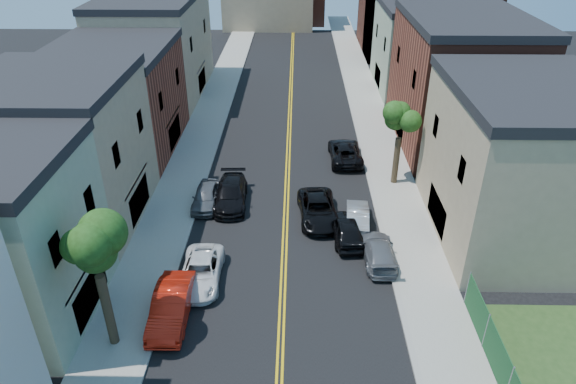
{
  "coord_description": "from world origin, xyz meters",
  "views": [
    {
      "loc": [
        0.67,
        -3.47,
        18.56
      ],
      "look_at": [
        0.15,
        25.14,
        2.0
      ],
      "focal_mm": 32.07,
      "sensor_mm": 36.0,
      "label": 1
    }
  ],
  "objects_px": {
    "black_car_right": "(347,229)",
    "red_sedan": "(171,306)",
    "silver_car_right": "(357,216)",
    "dark_car_right_far": "(345,152)",
    "grey_car_right": "(379,251)",
    "grey_car_left": "(206,196)",
    "black_car_left": "(231,194)",
    "black_suv_lane": "(318,209)",
    "white_pickup": "(201,271)"
  },
  "relations": [
    {
      "from": "dark_car_right_far",
      "to": "black_suv_lane",
      "type": "bearing_deg",
      "value": 72.49
    },
    {
      "from": "black_car_right",
      "to": "red_sedan",
      "type": "bearing_deg",
      "value": 31.82
    },
    {
      "from": "white_pickup",
      "to": "dark_car_right_far",
      "type": "xyz_separation_m",
      "value": [
        9.1,
        15.19,
        0.08
      ]
    },
    {
      "from": "black_car_left",
      "to": "grey_car_right",
      "type": "relative_size",
      "value": 1.17
    },
    {
      "from": "dark_car_right_far",
      "to": "silver_car_right",
      "type": "bearing_deg",
      "value": 88.51
    },
    {
      "from": "dark_car_right_far",
      "to": "grey_car_left",
      "type": "bearing_deg",
      "value": 33.51
    },
    {
      "from": "black_car_left",
      "to": "dark_car_right_far",
      "type": "bearing_deg",
      "value": 37.28
    },
    {
      "from": "black_car_left",
      "to": "white_pickup",
      "type": "bearing_deg",
      "value": -97.08
    },
    {
      "from": "white_pickup",
      "to": "black_suv_lane",
      "type": "bearing_deg",
      "value": 43.45
    },
    {
      "from": "black_car_left",
      "to": "grey_car_right",
      "type": "distance_m",
      "value": 11.21
    },
    {
      "from": "grey_car_right",
      "to": "white_pickup",
      "type": "bearing_deg",
      "value": 10.4
    },
    {
      "from": "silver_car_right",
      "to": "dark_car_right_far",
      "type": "height_order",
      "value": "dark_car_right_far"
    },
    {
      "from": "white_pickup",
      "to": "grey_car_right",
      "type": "height_order",
      "value": "white_pickup"
    },
    {
      "from": "white_pickup",
      "to": "black_car_right",
      "type": "xyz_separation_m",
      "value": [
        8.32,
        4.16,
        0.09
      ]
    },
    {
      "from": "grey_car_left",
      "to": "black_car_left",
      "type": "xyz_separation_m",
      "value": [
        1.7,
        0.24,
        0.05
      ]
    },
    {
      "from": "black_car_left",
      "to": "grey_car_right",
      "type": "bearing_deg",
      "value": -36.09
    },
    {
      "from": "silver_car_right",
      "to": "black_suv_lane",
      "type": "xyz_separation_m",
      "value": [
        -2.51,
        0.68,
        0.06
      ]
    },
    {
      "from": "grey_car_right",
      "to": "grey_car_left",
      "type": "bearing_deg",
      "value": -29.74
    },
    {
      "from": "white_pickup",
      "to": "black_car_right",
      "type": "bearing_deg",
      "value": 25.9
    },
    {
      "from": "black_car_left",
      "to": "black_car_right",
      "type": "relative_size",
      "value": 1.19
    },
    {
      "from": "red_sedan",
      "to": "white_pickup",
      "type": "relative_size",
      "value": 1.03
    },
    {
      "from": "grey_car_left",
      "to": "black_car_right",
      "type": "relative_size",
      "value": 0.95
    },
    {
      "from": "black_car_right",
      "to": "black_suv_lane",
      "type": "distance_m",
      "value": 2.83
    },
    {
      "from": "red_sedan",
      "to": "grey_car_right",
      "type": "xyz_separation_m",
      "value": [
        11.0,
        4.93,
        -0.16
      ]
    },
    {
      "from": "white_pickup",
      "to": "silver_car_right",
      "type": "distance_m",
      "value": 10.81
    },
    {
      "from": "red_sedan",
      "to": "black_car_right",
      "type": "relative_size",
      "value": 1.11
    },
    {
      "from": "black_car_right",
      "to": "black_suv_lane",
      "type": "relative_size",
      "value": 0.84
    },
    {
      "from": "black_car_left",
      "to": "black_suv_lane",
      "type": "bearing_deg",
      "value": -19.53
    },
    {
      "from": "white_pickup",
      "to": "grey_car_right",
      "type": "bearing_deg",
      "value": 10.8
    },
    {
      "from": "red_sedan",
      "to": "black_car_left",
      "type": "distance_m",
      "value": 11.32
    },
    {
      "from": "grey_car_right",
      "to": "black_suv_lane",
      "type": "xyz_separation_m",
      "value": [
        -3.38,
        4.41,
        0.08
      ]
    },
    {
      "from": "white_pickup",
      "to": "grey_car_right",
      "type": "relative_size",
      "value": 1.07
    },
    {
      "from": "grey_car_left",
      "to": "black_car_right",
      "type": "xyz_separation_m",
      "value": [
        9.3,
        -3.89,
        0.04
      ]
    },
    {
      "from": "red_sedan",
      "to": "dark_car_right_far",
      "type": "bearing_deg",
      "value": 60.28
    },
    {
      "from": "silver_car_right",
      "to": "black_car_left",
      "type": "bearing_deg",
      "value": -11.86
    },
    {
      "from": "black_suv_lane",
      "to": "grey_car_right",
      "type": "bearing_deg",
      "value": -57.3
    },
    {
      "from": "red_sedan",
      "to": "black_suv_lane",
      "type": "xyz_separation_m",
      "value": [
        7.62,
        9.34,
        -0.08
      ]
    },
    {
      "from": "red_sedan",
      "to": "dark_car_right_far",
      "type": "xyz_separation_m",
      "value": [
        10.09,
        18.09,
        -0.07
      ]
    },
    {
      "from": "dark_car_right_far",
      "to": "black_car_left",
      "type": "bearing_deg",
      "value": 37.65
    },
    {
      "from": "grey_car_left",
      "to": "black_suv_lane",
      "type": "bearing_deg",
      "value": -11.54
    },
    {
      "from": "white_pickup",
      "to": "grey_car_right",
      "type": "distance_m",
      "value": 10.22
    },
    {
      "from": "black_suv_lane",
      "to": "black_car_right",
      "type": "bearing_deg",
      "value": -58.41
    },
    {
      "from": "white_pickup",
      "to": "black_suv_lane",
      "type": "height_order",
      "value": "black_suv_lane"
    },
    {
      "from": "white_pickup",
      "to": "grey_car_left",
      "type": "relative_size",
      "value": 1.14
    },
    {
      "from": "black_car_left",
      "to": "dark_car_right_far",
      "type": "xyz_separation_m",
      "value": [
        8.39,
        6.89,
        -0.02
      ]
    },
    {
      "from": "red_sedan",
      "to": "black_car_left",
      "type": "xyz_separation_m",
      "value": [
        1.7,
        11.19,
        -0.05
      ]
    },
    {
      "from": "red_sedan",
      "to": "grey_car_right",
      "type": "distance_m",
      "value": 12.06
    },
    {
      "from": "black_car_right",
      "to": "black_suv_lane",
      "type": "bearing_deg",
      "value": -59.02
    },
    {
      "from": "silver_car_right",
      "to": "black_car_right",
      "type": "bearing_deg",
      "value": 67.36
    },
    {
      "from": "red_sedan",
      "to": "silver_car_right",
      "type": "xyz_separation_m",
      "value": [
        10.13,
        8.66,
        -0.14
      ]
    }
  ]
}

